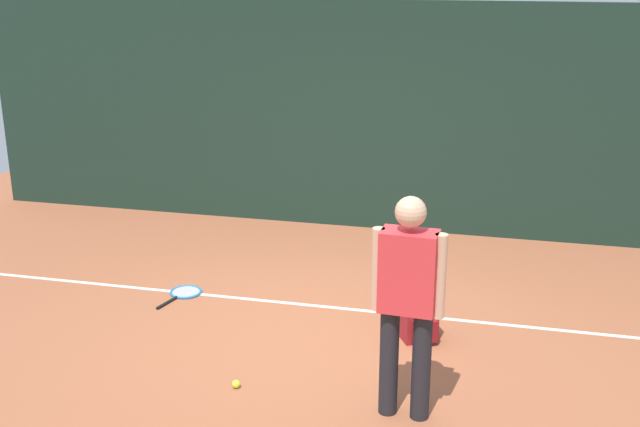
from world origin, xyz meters
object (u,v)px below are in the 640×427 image
object	(u,v)px
tennis_racket	(184,293)
backpack	(420,318)
tennis_ball_near_player	(236,384)
tennis_player	(408,295)

from	to	relation	value
tennis_racket	backpack	world-z (taller)	backpack
tennis_racket	tennis_ball_near_player	xyz separation A→B (m)	(1.11, -1.60, 0.02)
tennis_player	backpack	size ratio (longest dim) A/B	3.86
tennis_racket	backpack	distance (m)	2.47
tennis_player	tennis_racket	size ratio (longest dim) A/B	2.67
tennis_ball_near_player	tennis_player	bearing A→B (deg)	-3.06
backpack	tennis_racket	bearing A→B (deg)	140.82
tennis_player	tennis_ball_near_player	xyz separation A→B (m)	(-1.34, 0.07, -0.93)
tennis_player	tennis_racket	world-z (taller)	tennis_player
tennis_player	tennis_ball_near_player	bearing A→B (deg)	0.61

